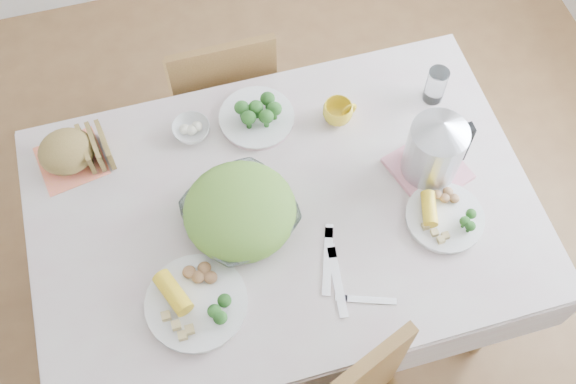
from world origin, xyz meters
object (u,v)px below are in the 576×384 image
object	(u,v)px
dining_table	(284,259)
dinner_plate_left	(197,303)
salad_bowl	(241,215)
electric_kettle	(435,149)
dinner_plate_right	(445,217)
yellow_mug	(338,113)
chair_far	(219,82)

from	to	relation	value
dining_table	dinner_plate_left	size ratio (longest dim) A/B	4.90
salad_bowl	dining_table	bearing A→B (deg)	2.49
dinner_plate_left	electric_kettle	xyz separation A→B (m)	(0.78, 0.23, 0.11)
dinner_plate_right	yellow_mug	distance (m)	0.47
yellow_mug	chair_far	bearing A→B (deg)	122.10
dinner_plate_right	electric_kettle	distance (m)	0.20
chair_far	electric_kettle	distance (m)	1.00
salad_bowl	dinner_plate_right	size ratio (longest dim) A/B	1.32
chair_far	salad_bowl	distance (m)	0.83
yellow_mug	dining_table	bearing A→B (deg)	-133.70
dinner_plate_left	electric_kettle	distance (m)	0.82
electric_kettle	dinner_plate_right	bearing A→B (deg)	-73.34
dining_table	dinner_plate_right	xyz separation A→B (m)	(0.45, -0.16, 0.40)
chair_far	salad_bowl	xyz separation A→B (m)	(-0.08, -0.76, 0.33)
dinner_plate_left	yellow_mug	distance (m)	0.75
dinner_plate_left	yellow_mug	bearing A→B (deg)	40.90
dining_table	dinner_plate_left	world-z (taller)	dinner_plate_left
chair_far	yellow_mug	xyz separation A→B (m)	(0.31, -0.49, 0.33)
salad_bowl	yellow_mug	world-z (taller)	same
chair_far	dinner_plate_left	distance (m)	1.05
salad_bowl	dinner_plate_right	xyz separation A→B (m)	(0.58, -0.16, -0.03)
chair_far	dinner_plate_left	size ratio (longest dim) A/B	3.01
yellow_mug	salad_bowl	bearing A→B (deg)	-144.86
yellow_mug	dinner_plate_left	bearing A→B (deg)	-139.10
dinner_plate_right	electric_kettle	bearing A→B (deg)	85.13
chair_far	yellow_mug	world-z (taller)	chair_far
salad_bowl	dinner_plate_left	bearing A→B (deg)	-129.53
chair_far	salad_bowl	world-z (taller)	chair_far
dining_table	dinner_plate_left	bearing A→B (deg)	-144.25
dining_table	chair_far	bearing A→B (deg)	93.98
dining_table	electric_kettle	world-z (taller)	electric_kettle
salad_bowl	yellow_mug	xyz separation A→B (m)	(0.38, 0.27, -0.00)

